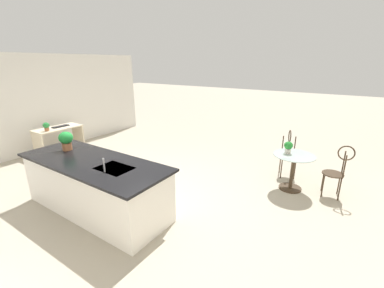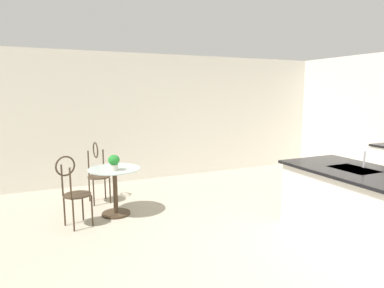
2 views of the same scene
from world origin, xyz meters
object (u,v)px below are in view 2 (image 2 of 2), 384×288
chair_by_island (73,188)px  potted_plant_on_table (114,162)px  bistro_table (115,187)px  chair_near_window (98,169)px

chair_by_island → potted_plant_on_table: (-0.11, 0.60, 0.30)m
bistro_table → chair_near_window: 0.78m
potted_plant_on_table → chair_near_window: bearing=-172.9°
bistro_table → chair_near_window: chair_near_window is taller
chair_by_island → chair_near_window: bearing=154.0°
chair_near_window → potted_plant_on_table: (0.90, 0.11, 0.30)m
chair_near_window → chair_by_island: size_ratio=1.00×
chair_near_window → bistro_table: bearing=10.6°
bistro_table → chair_near_window: size_ratio=0.77×
bistro_table → potted_plant_on_table: bearing=-12.3°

